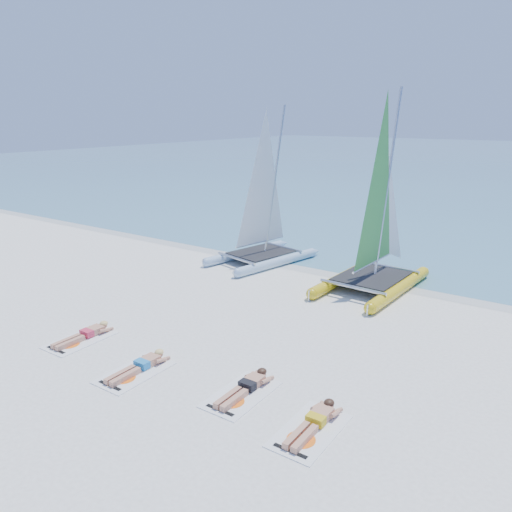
{
  "coord_description": "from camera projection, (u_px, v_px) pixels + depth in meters",
  "views": [
    {
      "loc": [
        8.68,
        -11.48,
        5.91
      ],
      "look_at": [
        -0.01,
        1.2,
        1.55
      ],
      "focal_mm": 35.0,
      "sensor_mm": 36.0,
      "label": 1
    }
  ],
  "objects": [
    {
      "name": "towel_b",
      "position": [
        135.0,
        372.0,
        11.86
      ],
      "size": [
        1.0,
        1.85,
        0.02
      ],
      "primitive_type": "cube",
      "color": "white",
      "rests_on": "ground"
    },
    {
      "name": "towel_c",
      "position": [
        241.0,
        394.0,
        10.92
      ],
      "size": [
        1.0,
        1.85,
        0.02
      ],
      "primitive_type": "cube",
      "color": "white",
      "rests_on": "ground"
    },
    {
      "name": "wet_sand_strip",
      "position": [
        317.0,
        269.0,
        19.81
      ],
      "size": [
        140.0,
        1.4,
        0.01
      ],
      "primitive_type": "cube",
      "color": "silver",
      "rests_on": "ground"
    },
    {
      "name": "sunbather_c",
      "position": [
        246.0,
        386.0,
        11.04
      ],
      "size": [
        0.37,
        1.73,
        0.26
      ],
      "color": "tan",
      "rests_on": "towel_c"
    },
    {
      "name": "sunbather_b",
      "position": [
        141.0,
        365.0,
        11.98
      ],
      "size": [
        0.37,
        1.73,
        0.26
      ],
      "color": "tan",
      "rests_on": "towel_b"
    },
    {
      "name": "catamaran_blue",
      "position": [
        263.0,
        215.0,
        20.37
      ],
      "size": [
        3.27,
        5.16,
        6.52
      ],
      "rotation": [
        0.0,
        0.0,
        -0.22
      ],
      "color": "#AEC3E5",
      "rests_on": "ground"
    },
    {
      "name": "sunbather_a",
      "position": [
        86.0,
        334.0,
        13.69
      ],
      "size": [
        0.37,
        1.73,
        0.26
      ],
      "color": "tan",
      "rests_on": "towel_a"
    },
    {
      "name": "towel_a",
      "position": [
        80.0,
        340.0,
        13.56
      ],
      "size": [
        1.0,
        1.85,
        0.02
      ],
      "primitive_type": "cube",
      "color": "white",
      "rests_on": "ground"
    },
    {
      "name": "catamaran_yellow",
      "position": [
        381.0,
        224.0,
        17.48
      ],
      "size": [
        2.75,
        5.62,
        7.08
      ],
      "rotation": [
        0.0,
        0.0,
        -0.05
      ],
      "color": "gold",
      "rests_on": "ground"
    },
    {
      "name": "towel_d",
      "position": [
        310.0,
        431.0,
        9.67
      ],
      "size": [
        1.0,
        1.85,
        0.02
      ],
      "primitive_type": "cube",
      "color": "white",
      "rests_on": "ground"
    },
    {
      "name": "sunbather_d",
      "position": [
        315.0,
        421.0,
        9.79
      ],
      "size": [
        0.37,
        1.73,
        0.26
      ],
      "color": "tan",
      "rests_on": "towel_d"
    },
    {
      "name": "ground",
      "position": [
        234.0,
        313.0,
        15.45
      ],
      "size": [
        140.0,
        140.0,
        0.0
      ],
      "primitive_type": "plane",
      "color": "white",
      "rests_on": "ground"
    }
  ]
}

